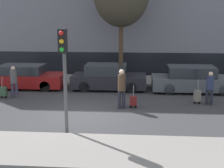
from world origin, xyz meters
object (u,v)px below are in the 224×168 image
(trolley_left, at_px, (3,91))
(pedestrian_right, at_px, (210,86))
(parked_car_1, at_px, (108,78))
(trolley_center, at_px, (133,101))
(traffic_light, at_px, (64,61))
(trolley_right, at_px, (197,96))
(parked_car_0, at_px, (25,77))
(pedestrian_left, at_px, (14,80))
(parked_car_2, at_px, (193,80))
(pedestrian_center, at_px, (122,86))

(trolley_left, bearing_deg, pedestrian_right, -2.55)
(parked_car_1, distance_m, trolley_center, 3.89)
(trolley_left, distance_m, traffic_light, 6.78)
(trolley_right, bearing_deg, parked_car_1, 149.58)
(parked_car_0, xyz_separation_m, pedestrian_right, (9.90, -2.75, 0.26))
(pedestrian_left, bearing_deg, pedestrian_right, -22.13)
(parked_car_0, bearing_deg, parked_car_1, 0.74)
(parked_car_2, relative_size, pedestrian_left, 2.81)
(trolley_left, bearing_deg, trolley_right, -1.70)
(pedestrian_left, distance_m, trolley_right, 9.19)
(parked_car_0, bearing_deg, parked_car_2, -0.87)
(trolley_left, bearing_deg, parked_car_0, 82.42)
(traffic_light, bearing_deg, parked_car_1, 82.97)
(trolley_right, bearing_deg, pedestrian_center, -163.08)
(trolley_right, distance_m, traffic_light, 7.32)
(parked_car_2, xyz_separation_m, pedestrian_right, (0.31, -2.61, 0.23))
(trolley_center, distance_m, trolley_right, 3.18)
(trolley_left, relative_size, pedestrian_right, 0.70)
(parked_car_1, height_order, trolley_center, parked_car_1)
(parked_car_0, bearing_deg, trolley_right, -15.42)
(parked_car_2, relative_size, pedestrian_right, 2.89)
(parked_car_0, bearing_deg, trolley_left, -97.58)
(trolley_right, bearing_deg, pedestrian_right, -17.62)
(trolley_left, distance_m, trolley_center, 6.75)
(parked_car_0, xyz_separation_m, trolley_center, (6.33, -3.52, -0.31))
(pedestrian_left, relative_size, pedestrian_right, 1.03)
(pedestrian_right, distance_m, trolley_right, 0.75)
(parked_car_2, relative_size, trolley_center, 4.26)
(parked_car_2, relative_size, pedestrian_center, 2.55)
(pedestrian_left, distance_m, trolley_center, 6.30)
(parked_car_0, xyz_separation_m, traffic_light, (3.99, -7.01, 2.01))
(parked_car_1, relative_size, trolley_left, 3.72)
(trolley_left, bearing_deg, trolley_center, -10.42)
(parked_car_2, height_order, trolley_left, parked_car_2)
(parked_car_1, xyz_separation_m, pedestrian_right, (5.03, -2.81, 0.23))
(pedestrian_left, bearing_deg, trolley_right, -21.30)
(parked_car_1, bearing_deg, pedestrian_center, -75.89)
(parked_car_2, height_order, trolley_right, parked_car_2)
(trolley_center, bearing_deg, pedestrian_right, 12.15)
(parked_car_2, xyz_separation_m, trolley_center, (-3.26, -3.37, -0.34))
(parked_car_0, height_order, trolley_center, parked_car_0)
(trolley_right, bearing_deg, pedestrian_left, 177.11)
(parked_car_1, distance_m, pedestrian_right, 5.77)
(trolley_left, distance_m, pedestrian_center, 6.30)
(parked_car_2, distance_m, trolley_right, 2.46)
(parked_car_2, xyz_separation_m, pedestrian_left, (-9.38, -1.98, 0.26))
(pedestrian_left, height_order, pedestrian_right, pedestrian_left)
(traffic_light, bearing_deg, parked_car_2, 50.77)
(parked_car_0, xyz_separation_m, trolley_right, (9.38, -2.59, -0.26))
(parked_car_2, bearing_deg, trolley_right, -95.13)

